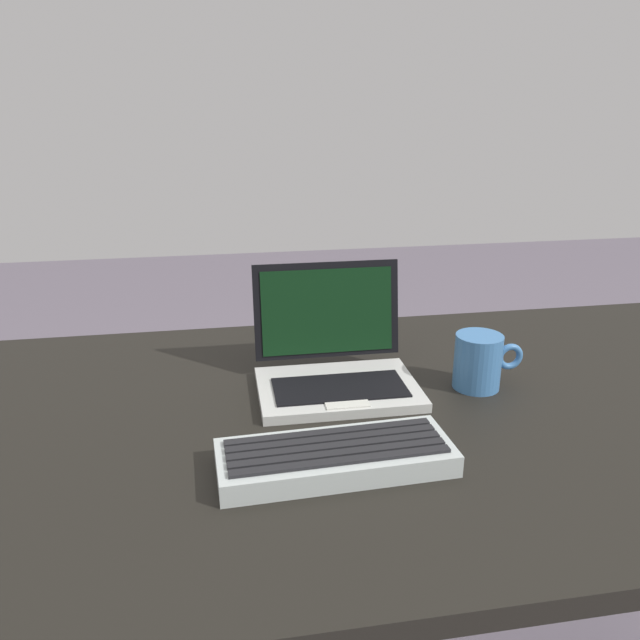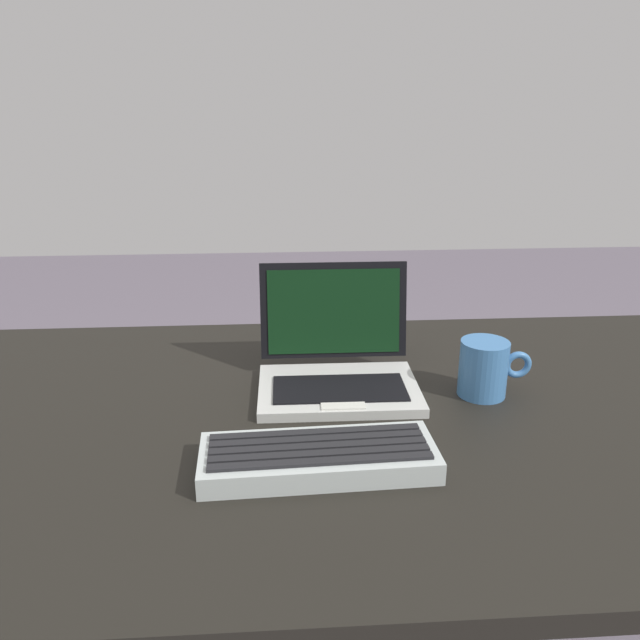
# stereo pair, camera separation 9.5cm
# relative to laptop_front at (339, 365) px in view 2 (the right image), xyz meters

# --- Properties ---
(desk) EXTENTS (1.57, 0.80, 0.71)m
(desk) POSITION_rel_laptop_front_xyz_m (-0.00, -0.09, -0.10)
(desk) COLOR black
(desk) RESTS_ON ground
(laptop_front) EXTENTS (0.25, 0.21, 0.19)m
(laptop_front) POSITION_rel_laptop_front_xyz_m (0.00, 0.00, 0.00)
(laptop_front) COLOR beige
(laptop_front) RESTS_ON desk
(external_keyboard) EXTENTS (0.30, 0.12, 0.03)m
(external_keyboard) POSITION_rel_laptop_front_xyz_m (-0.05, -0.24, -0.02)
(external_keyboard) COLOR #B0BAB7
(external_keyboard) RESTS_ON desk
(coffee_mug) EXTENTS (0.11, 0.08, 0.09)m
(coffee_mug) POSITION_rel_laptop_front_xyz_m (0.22, -0.04, 0.01)
(coffee_mug) COLOR teal
(coffee_mug) RESTS_ON desk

